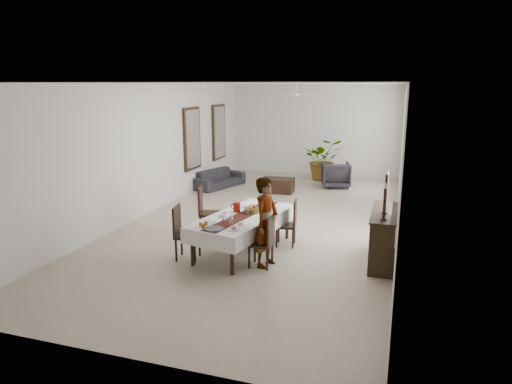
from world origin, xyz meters
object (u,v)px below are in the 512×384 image
(sideboard_body, at_px, (383,238))
(woman, at_px, (266,222))
(red_pitcher, at_px, (237,207))
(dining_table_top, at_px, (243,217))
(sofa, at_px, (219,178))

(sideboard_body, bearing_deg, woman, -157.84)
(red_pitcher, height_order, sideboard_body, sideboard_body)
(dining_table_top, height_order, red_pitcher, red_pitcher)
(woman, bearing_deg, red_pitcher, 61.31)
(dining_table_top, distance_m, sofa, 5.86)
(red_pitcher, relative_size, woman, 0.12)
(dining_table_top, bearing_deg, red_pitcher, 149.04)
(sideboard_body, relative_size, sofa, 0.83)
(red_pitcher, bearing_deg, woman, -42.32)
(sideboard_body, xyz_separation_m, sofa, (-5.25, 4.96, -0.19))
(dining_table_top, relative_size, sofa, 1.23)
(woman, bearing_deg, dining_table_top, 61.37)
(dining_table_top, bearing_deg, sofa, 128.46)
(red_pitcher, bearing_deg, dining_table_top, -42.50)
(dining_table_top, distance_m, woman, 0.85)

